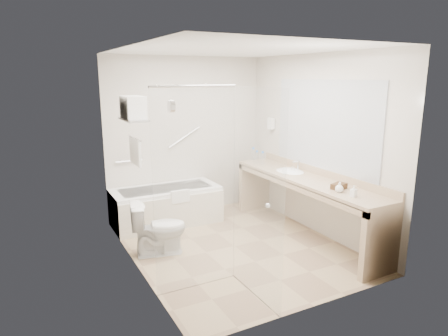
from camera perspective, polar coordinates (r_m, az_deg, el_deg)
name	(u,v)px	position (r m, az deg, el deg)	size (l,w,h in m)	color
floor	(235,246)	(5.38, 1.51, -11.08)	(3.20, 3.20, 0.00)	tan
ceiling	(236,50)	(4.92, 1.69, 16.55)	(2.60, 3.20, 0.10)	white
wall_back	(186,137)	(6.43, -5.40, 4.49)	(2.60, 0.10, 2.50)	beige
wall_front	(321,183)	(3.72, 13.70, -2.08)	(2.60, 0.10, 2.50)	beige
wall_left	(133,164)	(4.52, -12.93, 0.61)	(0.10, 3.20, 2.50)	beige
wall_right	(316,145)	(5.74, 13.01, 3.19)	(0.10, 3.20, 2.50)	beige
bathtub	(166,206)	(6.15, -8.25, -5.33)	(1.60, 0.73, 0.59)	white
grab_bar_short	(129,161)	(6.15, -13.41, 0.96)	(0.03, 0.03, 0.40)	silver
grab_bar_long	(184,137)	(6.37, -5.68, 4.41)	(0.03, 0.03, 0.60)	silver
shower_enclosure	(225,193)	(3.96, 0.14, -3.56)	(0.96, 0.91, 2.11)	silver
towel_shelf	(133,115)	(4.82, -12.82, 7.42)	(0.24, 0.55, 0.81)	silver
vanity_counter	(305,192)	(5.59, 11.54, -3.42)	(0.55, 2.70, 0.95)	tan
sink	(290,173)	(5.87, 9.40, -0.73)	(0.40, 0.52, 0.14)	white
faucet	(298,165)	(5.93, 10.56, 0.46)	(0.03, 0.03, 0.14)	silver
mirror	(324,125)	(5.58, 14.09, 5.97)	(0.02, 2.00, 1.20)	#B4B9C1
hairdryer_unit	(271,123)	(6.51, 6.74, 6.34)	(0.08, 0.10, 0.18)	white
toilet	(159,229)	(5.11, -9.30, -8.54)	(0.38, 0.68, 0.67)	white
amenity_basket	(339,186)	(5.07, 16.10, -2.51)	(0.20, 0.13, 0.07)	#4B301A
soap_bottle_a	(353,194)	(4.79, 18.00, -3.57)	(0.06, 0.13, 0.06)	white
soap_bottle_b	(339,188)	(4.92, 16.14, -2.80)	(0.10, 0.12, 0.10)	white
water_bottle_left	(263,159)	(6.17, 5.53, 1.31)	(0.07, 0.07, 0.22)	silver
water_bottle_mid	(253,155)	(6.46, 4.19, 1.88)	(0.07, 0.07, 0.22)	silver
water_bottle_right	(257,158)	(6.29, 4.72, 1.49)	(0.06, 0.06, 0.21)	silver
drinking_glass_near	(293,170)	(5.77, 9.85, -0.24)	(0.07, 0.07, 0.09)	silver
drinking_glass_far	(285,172)	(5.63, 8.66, -0.50)	(0.07, 0.07, 0.09)	silver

